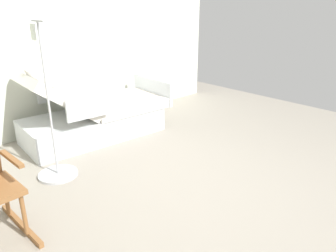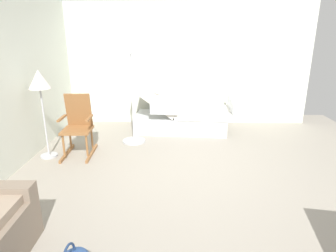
{
  "view_description": "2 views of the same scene",
  "coord_description": "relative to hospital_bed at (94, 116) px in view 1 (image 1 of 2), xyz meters",
  "views": [
    {
      "loc": [
        -1.7,
        2.39,
        1.85
      ],
      "look_at": [
        0.3,
        0.51,
        0.81
      ],
      "focal_mm": 34.99,
      "sensor_mm": 36.0,
      "label": 1
    },
    {
      "loc": [
        -3.68,
        0.25,
        2.0
      ],
      "look_at": [
        0.29,
        0.35,
        0.73
      ],
      "focal_mm": 30.56,
      "sensor_mm": 36.0,
      "label": 2
    }
  ],
  "objects": [
    {
      "name": "ground_plane",
      "position": [
        -2.27,
        -0.12,
        -0.31
      ],
      "size": [
        7.24,
        7.24,
        0.0
      ],
      "primitive_type": "plane",
      "color": "gray"
    },
    {
      "name": "iv_pole",
      "position": [
        -0.72,
        0.93,
        -0.06
      ],
      "size": [
        0.44,
        0.44,
        1.69
      ],
      "color": "#B2B5BA",
      "rests_on": "ground"
    },
    {
      "name": "hospital_bed",
      "position": [
        0.0,
        0.0,
        0.0
      ],
      "size": [
        1.1,
        2.12,
        1.14
      ],
      "color": "silver",
      "rests_on": "ground"
    },
    {
      "name": "side_wall",
      "position": [
        0.67,
        -0.12,
        1.04
      ],
      "size": [
        0.1,
        5.57,
        2.7
      ],
      "primitive_type": "cube",
      "color": "silver",
      "rests_on": "ground"
    }
  ]
}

